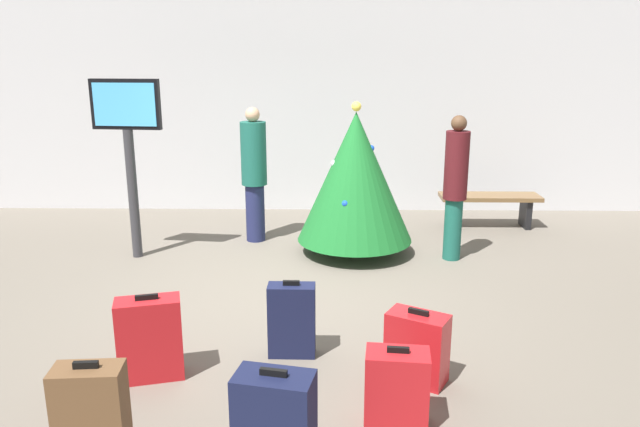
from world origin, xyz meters
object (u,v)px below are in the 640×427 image
object	(u,v)px
waiting_bench	(489,203)
traveller_0	(455,184)
holiday_tree	(355,177)
suitcase_1	(417,347)
suitcase_3	(397,389)
flight_info_kiosk	(128,136)
suitcase_5	(292,320)
suitcase_4	(93,427)
suitcase_2	(150,339)
traveller_1	(254,172)

from	to	relation	value
waiting_bench	traveller_0	world-z (taller)	traveller_0
holiday_tree	suitcase_1	bearing A→B (deg)	-83.17
traveller_0	suitcase_3	world-z (taller)	traveller_0
flight_info_kiosk	suitcase_1	xyz separation A→B (m)	(3.09, -2.88, -1.23)
suitcase_3	suitcase_5	xyz separation A→B (m)	(-0.78, 0.98, 0.04)
holiday_tree	suitcase_1	world-z (taller)	holiday_tree
traveller_0	suitcase_4	size ratio (longest dim) A/B	2.20
holiday_tree	waiting_bench	xyz separation A→B (m)	(2.00, 1.21, -0.63)
holiday_tree	suitcase_4	bearing A→B (deg)	-111.21
suitcase_1	suitcase_4	distance (m)	2.38
suitcase_1	suitcase_4	world-z (taller)	suitcase_4
holiday_tree	waiting_bench	size ratio (longest dim) A/B	1.34
flight_info_kiosk	suitcase_2	distance (m)	3.28
suitcase_1	waiting_bench	bearing A→B (deg)	69.21
traveller_0	suitcase_5	world-z (taller)	traveller_0
traveller_0	traveller_1	size ratio (longest dim) A/B	0.99
traveller_0	suitcase_5	bearing A→B (deg)	-126.15
suitcase_2	flight_info_kiosk	bearing A→B (deg)	109.50
waiting_bench	traveller_0	xyz separation A→B (m)	(-0.81, -1.43, 0.59)
flight_info_kiosk	suitcase_2	world-z (taller)	flight_info_kiosk
traveller_0	suitcase_3	distance (m)	3.68
suitcase_3	suitcase_4	xyz separation A→B (m)	(-1.82, -0.63, 0.11)
traveller_0	holiday_tree	bearing A→B (deg)	169.79
suitcase_1	suitcase_5	bearing A→B (deg)	158.70
flight_info_kiosk	traveller_0	bearing A→B (deg)	-0.15
flight_info_kiosk	suitcase_1	distance (m)	4.40
suitcase_3	suitcase_5	distance (m)	1.25
suitcase_1	suitcase_2	size ratio (longest dim) A/B	0.85
traveller_0	flight_info_kiosk	bearing A→B (deg)	179.85
flight_info_kiosk	suitcase_4	distance (m)	4.38
suitcase_4	traveller_0	bearing A→B (deg)	54.99
suitcase_5	traveller_1	bearing A→B (deg)	102.29
waiting_bench	suitcase_5	distance (m)	4.71
suitcase_3	suitcase_4	distance (m)	1.93
suitcase_2	suitcase_4	size ratio (longest dim) A/B	0.87
flight_info_kiosk	waiting_bench	size ratio (longest dim) A/B	1.53
suitcase_2	suitcase_3	xyz separation A→B (m)	(1.85, -0.59, -0.06)
holiday_tree	traveller_0	bearing A→B (deg)	-10.21
suitcase_1	suitcase_5	distance (m)	1.07
waiting_bench	suitcase_2	xyz separation A→B (m)	(-3.70, -4.30, -0.03)
waiting_bench	holiday_tree	bearing A→B (deg)	-148.80
traveller_0	suitcase_3	size ratio (longest dim) A/B	3.02
flight_info_kiosk	traveller_1	size ratio (longest dim) A/B	1.21
waiting_bench	traveller_1	size ratio (longest dim) A/B	0.80
waiting_bench	suitcase_2	size ratio (longest dim) A/B	2.05
suitcase_1	suitcase_2	world-z (taller)	suitcase_2
flight_info_kiosk	suitcase_3	bearing A→B (deg)	-50.40
traveller_1	suitcase_2	xyz separation A→B (m)	(-0.38, -3.59, -0.62)
suitcase_5	suitcase_1	bearing A→B (deg)	-21.30
traveller_1	suitcase_2	distance (m)	3.66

